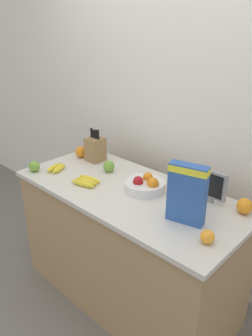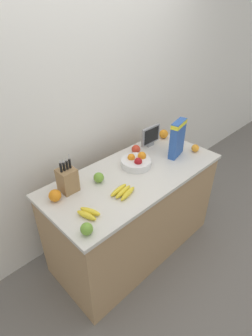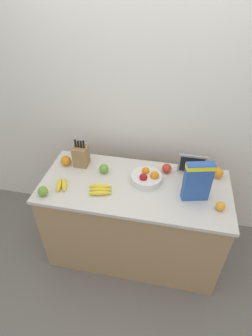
{
  "view_description": "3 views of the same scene",
  "coord_description": "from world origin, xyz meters",
  "px_view_note": "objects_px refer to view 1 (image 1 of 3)",
  "views": [
    {
      "loc": [
        1.26,
        -1.35,
        1.84
      ],
      "look_at": [
        -0.03,
        0.02,
        1.01
      ],
      "focal_mm": 35.0,
      "sensor_mm": 36.0,
      "label": 1
    },
    {
      "loc": [
        -1.28,
        -1.22,
        2.08
      ],
      "look_at": [
        -0.09,
        0.01,
        0.96
      ],
      "focal_mm": 28.0,
      "sensor_mm": 36.0,
      "label": 2
    },
    {
      "loc": [
        0.24,
        -1.57,
        2.3
      ],
      "look_at": [
        -0.08,
        0.03,
        1.01
      ],
      "focal_mm": 28.0,
      "sensor_mm": 36.0,
      "label": 3
    }
  ],
  "objects_px": {
    "apple_near_bananas": "(34,166)",
    "apple_leftmost": "(179,184)",
    "small_monitor": "(208,184)",
    "orange_front_center": "(81,152)",
    "fruit_bowl": "(145,185)",
    "orange_front_right": "(207,237)",
    "apple_middle": "(109,166)",
    "banana_bunch_right": "(86,181)",
    "banana_bunch_left": "(57,168)",
    "orange_mid_right": "(245,206)",
    "cereal_box": "(187,192)",
    "knife_block": "(95,149)"
  },
  "relations": [
    {
      "from": "apple_near_bananas",
      "to": "apple_leftmost",
      "type": "bearing_deg",
      "value": 27.34
    },
    {
      "from": "small_monitor",
      "to": "orange_front_center",
      "type": "distance_m",
      "value": 1.09
    },
    {
      "from": "fruit_bowl",
      "to": "small_monitor",
      "type": "bearing_deg",
      "value": 23.7
    },
    {
      "from": "apple_near_bananas",
      "to": "orange_front_right",
      "type": "height_order",
      "value": "apple_near_bananas"
    },
    {
      "from": "fruit_bowl",
      "to": "apple_middle",
      "type": "distance_m",
      "value": 0.38
    },
    {
      "from": "banana_bunch_right",
      "to": "orange_front_right",
      "type": "height_order",
      "value": "orange_front_right"
    },
    {
      "from": "apple_near_bananas",
      "to": "apple_middle",
      "type": "bearing_deg",
      "value": 43.05
    },
    {
      "from": "apple_near_bananas",
      "to": "banana_bunch_left",
      "type": "bearing_deg",
      "value": 49.6
    },
    {
      "from": "orange_front_center",
      "to": "small_monitor",
      "type": "bearing_deg",
      "value": 3.82
    },
    {
      "from": "banana_bunch_right",
      "to": "orange_mid_right",
      "type": "xyz_separation_m",
      "value": [
        0.92,
        0.37,
        0.03
      ]
    },
    {
      "from": "cereal_box",
      "to": "orange_front_right",
      "type": "height_order",
      "value": "cereal_box"
    },
    {
      "from": "banana_bunch_right",
      "to": "orange_front_right",
      "type": "relative_size",
      "value": 2.88
    },
    {
      "from": "small_monitor",
      "to": "orange_mid_right",
      "type": "height_order",
      "value": "small_monitor"
    },
    {
      "from": "banana_bunch_right",
      "to": "apple_near_bananas",
      "type": "distance_m",
      "value": 0.44
    },
    {
      "from": "banana_bunch_right",
      "to": "apple_near_bananas",
      "type": "relative_size",
      "value": 2.58
    },
    {
      "from": "apple_near_bananas",
      "to": "fruit_bowl",
      "type": "bearing_deg",
      "value": 22.83
    },
    {
      "from": "apple_middle",
      "to": "orange_front_center",
      "type": "xyz_separation_m",
      "value": [
        -0.36,
        0.04,
        0.0
      ]
    },
    {
      "from": "fruit_bowl",
      "to": "banana_bunch_left",
      "type": "relative_size",
      "value": 1.48
    },
    {
      "from": "apple_leftmost",
      "to": "knife_block",
      "type": "bearing_deg",
      "value": -177.33
    },
    {
      "from": "small_monitor",
      "to": "apple_middle",
      "type": "height_order",
      "value": "small_monitor"
    },
    {
      "from": "apple_middle",
      "to": "orange_mid_right",
      "type": "relative_size",
      "value": 0.9
    },
    {
      "from": "orange_front_right",
      "to": "orange_mid_right",
      "type": "bearing_deg",
      "value": 88.92
    },
    {
      "from": "apple_near_bananas",
      "to": "orange_front_center",
      "type": "height_order",
      "value": "orange_front_center"
    },
    {
      "from": "orange_front_right",
      "to": "orange_front_center",
      "type": "bearing_deg",
      "value": 167.47
    },
    {
      "from": "fruit_bowl",
      "to": "apple_middle",
      "type": "xyz_separation_m",
      "value": [
        -0.37,
        0.04,
        0.0
      ]
    },
    {
      "from": "cereal_box",
      "to": "apple_leftmost",
      "type": "relative_size",
      "value": 4.07
    },
    {
      "from": "orange_front_right",
      "to": "banana_bunch_left",
      "type": "bearing_deg",
      "value": 179.76
    },
    {
      "from": "banana_bunch_left",
      "to": "knife_block",
      "type": "bearing_deg",
      "value": 79.08
    },
    {
      "from": "small_monitor",
      "to": "apple_near_bananas",
      "type": "xyz_separation_m",
      "value": [
        -1.11,
        -0.47,
        -0.07
      ]
    },
    {
      "from": "fruit_bowl",
      "to": "apple_near_bananas",
      "type": "relative_size",
      "value": 3.24
    },
    {
      "from": "apple_middle",
      "to": "banana_bunch_left",
      "type": "bearing_deg",
      "value": -139.65
    },
    {
      "from": "fruit_bowl",
      "to": "knife_block",
      "type": "bearing_deg",
      "value": 169.0
    },
    {
      "from": "fruit_bowl",
      "to": "orange_front_center",
      "type": "height_order",
      "value": "fruit_bowl"
    },
    {
      "from": "small_monitor",
      "to": "cereal_box",
      "type": "distance_m",
      "value": 0.29
    },
    {
      "from": "banana_bunch_right",
      "to": "orange_front_center",
      "type": "height_order",
      "value": "orange_front_center"
    },
    {
      "from": "fruit_bowl",
      "to": "apple_leftmost",
      "type": "bearing_deg",
      "value": 44.97
    },
    {
      "from": "small_monitor",
      "to": "apple_middle",
      "type": "distance_m",
      "value": 0.74
    },
    {
      "from": "knife_block",
      "to": "orange_front_right",
      "type": "distance_m",
      "value": 1.21
    },
    {
      "from": "cereal_box",
      "to": "orange_front_center",
      "type": "distance_m",
      "value": 1.14
    },
    {
      "from": "cereal_box",
      "to": "apple_leftmost",
      "type": "height_order",
      "value": "cereal_box"
    },
    {
      "from": "knife_block",
      "to": "fruit_bowl",
      "type": "relative_size",
      "value": 1.16
    },
    {
      "from": "banana_bunch_left",
      "to": "orange_front_center",
      "type": "height_order",
      "value": "orange_front_center"
    },
    {
      "from": "orange_front_right",
      "to": "fruit_bowl",
      "type": "bearing_deg",
      "value": 159.92
    },
    {
      "from": "apple_near_bananas",
      "to": "cereal_box",
      "type": "bearing_deg",
      "value": 9.79
    },
    {
      "from": "banana_bunch_right",
      "to": "knife_block",
      "type": "bearing_deg",
      "value": 129.65
    },
    {
      "from": "banana_bunch_left",
      "to": "orange_front_center",
      "type": "xyz_separation_m",
      "value": [
        -0.07,
        0.28,
        0.02
      ]
    },
    {
      "from": "orange_front_center",
      "to": "cereal_box",
      "type": "bearing_deg",
      "value": -10.39
    },
    {
      "from": "small_monitor",
      "to": "orange_front_center",
      "type": "xyz_separation_m",
      "value": [
        -1.08,
        -0.07,
        -0.06
      ]
    },
    {
      "from": "orange_front_right",
      "to": "orange_mid_right",
      "type": "height_order",
      "value": "orange_mid_right"
    },
    {
      "from": "banana_bunch_left",
      "to": "orange_front_right",
      "type": "relative_size",
      "value": 2.44
    }
  ]
}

